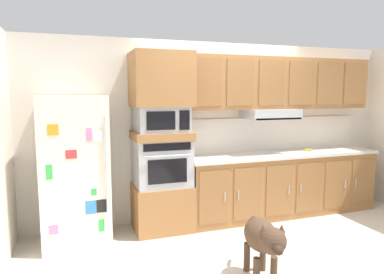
# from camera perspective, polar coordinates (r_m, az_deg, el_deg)

# --- Properties ---
(ground_plane) EXTENTS (9.60, 9.60, 0.00)m
(ground_plane) POSITION_cam_1_polar(r_m,az_deg,el_deg) (4.55, 10.09, -16.15)
(ground_plane) COLOR beige
(back_kitchen_wall) EXTENTS (6.20, 0.12, 2.50)m
(back_kitchen_wall) POSITION_cam_1_polar(r_m,az_deg,el_deg) (5.21, 4.44, 1.14)
(back_kitchen_wall) COLOR beige
(back_kitchen_wall) RESTS_ON ground
(refrigerator) EXTENTS (0.76, 0.73, 1.76)m
(refrigerator) POSITION_cam_1_polar(r_m,az_deg,el_deg) (4.41, -18.34, -5.15)
(refrigerator) COLOR silver
(refrigerator) RESTS_ON ground
(oven_base_cabinet) EXTENTS (0.74, 0.62, 0.60)m
(oven_base_cabinet) POSITION_cam_1_polar(r_m,az_deg,el_deg) (4.76, -4.83, -11.14)
(oven_base_cabinet) COLOR #996638
(oven_base_cabinet) RESTS_ON ground
(built_in_oven) EXTENTS (0.70, 0.62, 0.60)m
(built_in_oven) POSITION_cam_1_polar(r_m,az_deg,el_deg) (4.61, -4.90, -4.05)
(built_in_oven) COLOR #A8AAAF
(built_in_oven) RESTS_ON oven_base_cabinet
(appliance_mid_shelf) EXTENTS (0.74, 0.62, 0.10)m
(appliance_mid_shelf) POSITION_cam_1_polar(r_m,az_deg,el_deg) (4.56, -4.96, 0.28)
(appliance_mid_shelf) COLOR #996638
(appliance_mid_shelf) RESTS_ON built_in_oven
(microwave) EXTENTS (0.64, 0.54, 0.32)m
(microwave) POSITION_cam_1_polar(r_m,az_deg,el_deg) (4.54, -4.98, 2.91)
(microwave) COLOR #A8AAAF
(microwave) RESTS_ON appliance_mid_shelf
(appliance_upper_cabinet) EXTENTS (0.74, 0.62, 0.68)m
(appliance_upper_cabinet) POSITION_cam_1_polar(r_m,az_deg,el_deg) (4.53, -5.05, 9.23)
(appliance_upper_cabinet) COLOR #996638
(appliance_upper_cabinet) RESTS_ON microwave
(lower_cabinet_run) EXTENTS (2.92, 0.63, 0.88)m
(lower_cabinet_run) POSITION_cam_1_polar(r_m,az_deg,el_deg) (5.45, 14.32, -7.47)
(lower_cabinet_run) COLOR #996638
(lower_cabinet_run) RESTS_ON ground
(countertop_slab) EXTENTS (2.96, 0.64, 0.04)m
(countertop_slab) POSITION_cam_1_polar(r_m,az_deg,el_deg) (5.35, 14.45, -2.69)
(countertop_slab) COLOR beige
(countertop_slab) RESTS_ON lower_cabinet_run
(backsplash_panel) EXTENTS (2.96, 0.02, 0.50)m
(backsplash_panel) POSITION_cam_1_polar(r_m,az_deg,el_deg) (5.56, 12.90, 0.52)
(backsplash_panel) COLOR silver
(backsplash_panel) RESTS_ON countertop_slab
(upper_cabinet_with_hood) EXTENTS (2.92, 0.48, 0.88)m
(upper_cabinet_with_hood) POSITION_cam_1_polar(r_m,az_deg,el_deg) (5.37, 13.95, 8.09)
(upper_cabinet_with_hood) COLOR #996638
(upper_cabinet_with_hood) RESTS_ON backsplash_panel
(screwdriver) EXTENTS (0.17, 0.17, 0.03)m
(screwdriver) POSITION_cam_1_polar(r_m,az_deg,el_deg) (5.66, 18.22, -1.96)
(screwdriver) COLOR yellow
(screwdriver) RESTS_ON countertop_slab
(dog) EXTENTS (0.39, 0.91, 0.67)m
(dog) POSITION_cam_1_polar(r_m,az_deg,el_deg) (3.49, 11.40, -15.75)
(dog) COLOR #473323
(dog) RESTS_ON ground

